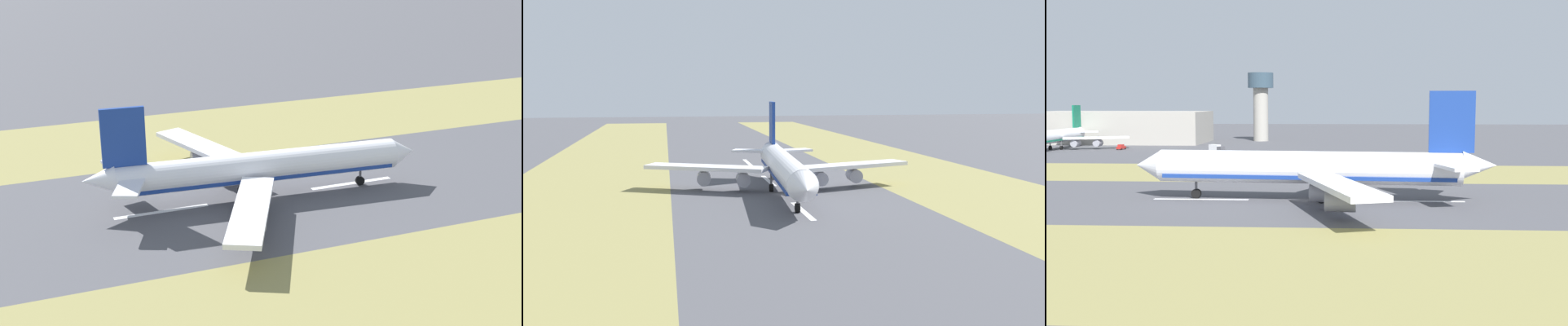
% 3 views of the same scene
% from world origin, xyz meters
% --- Properties ---
extents(ground_plane, '(800.00, 800.00, 0.00)m').
position_xyz_m(ground_plane, '(0.00, 0.00, 0.00)').
color(ground_plane, '#4C4C51').
extents(grass_median_west, '(40.00, 600.00, 0.01)m').
position_xyz_m(grass_median_west, '(-45.00, 0.00, 0.00)').
color(grass_median_west, olive).
rests_on(grass_median_west, ground).
extents(grass_median_east, '(40.00, 600.00, 0.01)m').
position_xyz_m(grass_median_east, '(45.00, 0.00, 0.00)').
color(grass_median_east, olive).
rests_on(grass_median_east, ground).
extents(centreline_dash_mid, '(1.20, 18.00, 0.01)m').
position_xyz_m(centreline_dash_mid, '(0.00, -20.97, 0.01)').
color(centreline_dash_mid, silver).
rests_on(centreline_dash_mid, ground).
extents(centreline_dash_far, '(1.20, 18.00, 0.01)m').
position_xyz_m(centreline_dash_far, '(0.00, 19.03, 0.01)').
color(centreline_dash_far, silver).
rests_on(centreline_dash_far, ground).
extents(airplane_main_jet, '(63.97, 67.22, 20.20)m').
position_xyz_m(airplane_main_jet, '(-0.31, -2.87, 6.02)').
color(airplane_main_jet, white).
rests_on(airplane_main_jet, ground).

